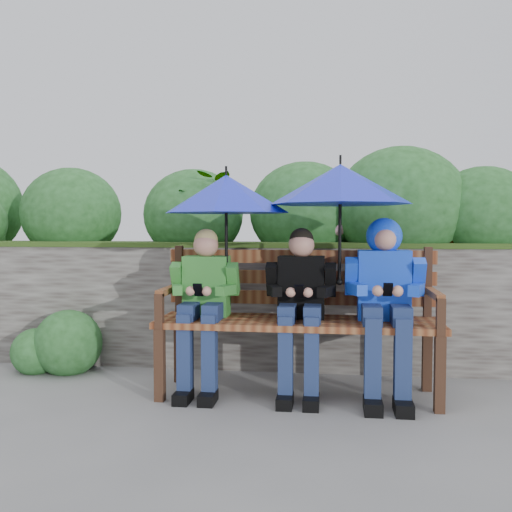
# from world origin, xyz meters

# --- Properties ---
(ground) EXTENTS (60.00, 60.00, 0.00)m
(ground) POSITION_xyz_m (0.00, 0.00, 0.00)
(ground) COLOR #606060
(ground) RESTS_ON ground
(garden_backdrop) EXTENTS (8.00, 2.87, 1.89)m
(garden_backdrop) POSITION_xyz_m (-0.12, 1.58, 0.65)
(garden_backdrop) COLOR #4A433E
(garden_backdrop) RESTS_ON ground
(park_bench) EXTENTS (1.93, 0.56, 1.02)m
(park_bench) POSITION_xyz_m (0.31, 0.03, 0.58)
(park_bench) COLOR #392217
(park_bench) RESTS_ON ground
(boy_left) EXTENTS (0.47, 0.55, 1.14)m
(boy_left) POSITION_xyz_m (-0.35, -0.06, 0.66)
(boy_left) COLOR #2B7222
(boy_left) RESTS_ON ground
(boy_middle) EXTENTS (0.48, 0.55, 1.15)m
(boy_middle) POSITION_xyz_m (0.33, -0.06, 0.66)
(boy_middle) COLOR black
(boy_middle) RESTS_ON ground
(boy_right) EXTENTS (0.53, 0.64, 1.22)m
(boy_right) POSITION_xyz_m (0.89, -0.05, 0.73)
(boy_right) COLOR #0029D7
(boy_right) RESTS_ON ground
(umbrella_left) EXTENTS (0.88, 0.88, 0.84)m
(umbrella_left) POSITION_xyz_m (-0.19, -0.01, 1.39)
(umbrella_left) COLOR #1322C6
(umbrella_left) RESTS_ON ground
(umbrella_right) EXTENTS (0.95, 0.95, 0.87)m
(umbrella_right) POSITION_xyz_m (0.59, -0.04, 1.44)
(umbrella_right) COLOR #1322C6
(umbrella_right) RESTS_ON ground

